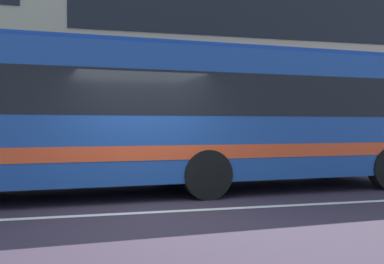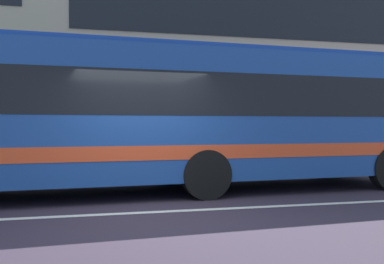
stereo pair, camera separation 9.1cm
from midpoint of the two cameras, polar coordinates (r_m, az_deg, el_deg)
ground_plane at (r=7.36m, az=-5.76°, el=-10.74°), size 160.00×160.00×0.00m
lane_centre_line at (r=7.35m, az=-5.76°, el=-10.71°), size 60.00×0.16×0.01m
hedge_row_far at (r=12.80m, az=-22.83°, el=-4.15°), size 15.99×1.10×0.74m
apartment_block_right at (r=23.92m, az=6.59°, el=10.89°), size 19.72×8.63×11.27m
transit_bus at (r=9.35m, az=-5.15°, el=2.55°), size 12.60×3.24×3.18m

